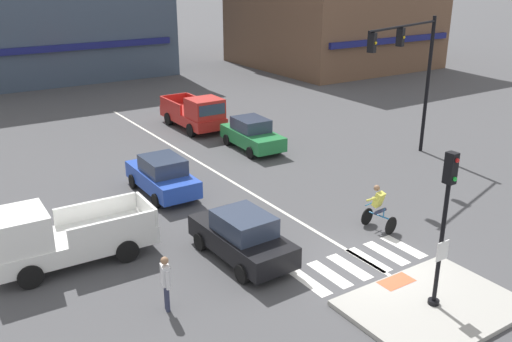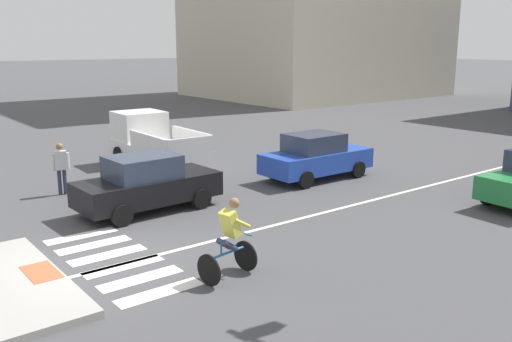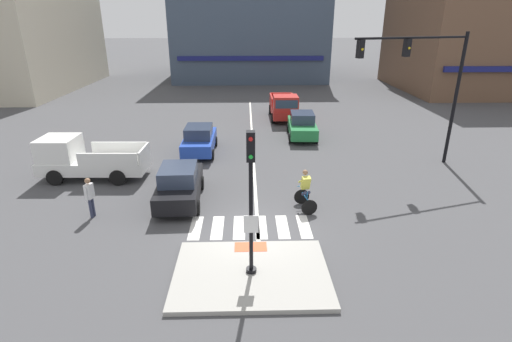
% 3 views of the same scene
% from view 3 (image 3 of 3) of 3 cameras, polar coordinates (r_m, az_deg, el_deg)
% --- Properties ---
extents(ground_plane, '(300.00, 300.00, 0.00)m').
position_cam_3_polar(ground_plane, '(14.81, -0.85, -8.69)').
color(ground_plane, '#474749').
extents(traffic_island, '(4.77, 3.48, 0.15)m').
position_cam_3_polar(traffic_island, '(12.47, -0.69, -14.72)').
color(traffic_island, '#A3A099').
rests_on(traffic_island, ground).
extents(tactile_pad_front, '(1.10, 0.60, 0.01)m').
position_cam_3_polar(tactile_pad_front, '(13.58, -0.78, -10.99)').
color(tactile_pad_front, '#DB5B38').
rests_on(tactile_pad_front, traffic_island).
extents(signal_pole, '(0.44, 0.38, 4.47)m').
position_cam_3_polar(signal_pole, '(11.06, -0.75, -3.09)').
color(signal_pole, black).
rests_on(signal_pole, traffic_island).
extents(crosswalk_stripe_a, '(0.44, 1.80, 0.01)m').
position_cam_3_polar(crosswalk_stripe_a, '(15.16, -8.78, -8.19)').
color(crosswalk_stripe_a, silver).
rests_on(crosswalk_stripe_a, ground).
extents(crosswalk_stripe_b, '(0.44, 1.80, 0.01)m').
position_cam_3_polar(crosswalk_stripe_b, '(15.08, -5.63, -8.20)').
color(crosswalk_stripe_b, silver).
rests_on(crosswalk_stripe_b, ground).
extents(crosswalk_stripe_c, '(0.44, 1.80, 0.01)m').
position_cam_3_polar(crosswalk_stripe_c, '(15.04, -2.46, -8.19)').
color(crosswalk_stripe_c, silver).
rests_on(crosswalk_stripe_c, ground).
extents(crosswalk_stripe_d, '(0.44, 1.80, 0.01)m').
position_cam_3_polar(crosswalk_stripe_d, '(15.05, 0.73, -8.16)').
color(crosswalk_stripe_d, silver).
rests_on(crosswalk_stripe_d, ground).
extents(crosswalk_stripe_e, '(0.44, 1.80, 0.01)m').
position_cam_3_polar(crosswalk_stripe_e, '(15.10, 3.89, -8.10)').
color(crosswalk_stripe_e, silver).
rests_on(crosswalk_stripe_e, ground).
extents(crosswalk_stripe_f, '(0.44, 1.80, 0.01)m').
position_cam_3_polar(crosswalk_stripe_f, '(15.19, 7.03, -8.01)').
color(crosswalk_stripe_f, silver).
rests_on(crosswalk_stripe_f, ground).
extents(lane_centre_line, '(0.14, 28.00, 0.01)m').
position_cam_3_polar(lane_centre_line, '(23.99, -0.48, 3.41)').
color(lane_centre_line, silver).
rests_on(lane_centre_line, ground).
extents(traffic_light_mast, '(6.11, 1.99, 6.82)m').
position_cam_3_polar(traffic_light_mast, '(21.58, 23.81, 12.65)').
color(traffic_light_mast, black).
rests_on(traffic_light_mast, ground).
extents(building_corner_left, '(19.19, 19.99, 12.98)m').
position_cam_3_polar(building_corner_left, '(56.27, -0.95, 20.51)').
color(building_corner_left, '#3D4C60').
rests_on(building_corner_left, ground).
extents(building_far_block, '(15.77, 15.95, 11.35)m').
position_cam_3_polar(building_far_block, '(50.21, 29.52, 16.85)').
color(building_far_block, brown).
rests_on(building_far_block, ground).
extents(car_green_eastbound_far, '(2.00, 4.18, 1.64)m').
position_cam_3_polar(car_green_eastbound_far, '(26.18, 6.74, 6.64)').
color(car_green_eastbound_far, '#237A3D').
rests_on(car_green_eastbound_far, ground).
extents(car_black_westbound_near, '(1.95, 4.16, 1.64)m').
position_cam_3_polar(car_black_westbound_near, '(17.02, -11.12, -1.89)').
color(car_black_westbound_near, black).
rests_on(car_black_westbound_near, ground).
extents(car_blue_westbound_far, '(1.87, 4.11, 1.64)m').
position_cam_3_polar(car_blue_westbound_far, '(23.11, -8.27, 4.57)').
color(car_blue_westbound_far, '#2347B7').
rests_on(car_blue_westbound_far, ground).
extents(pickup_truck_white_cross_left, '(5.15, 2.16, 2.08)m').
position_cam_3_polar(pickup_truck_white_cross_left, '(20.93, -23.79, 1.60)').
color(pickup_truck_white_cross_left, white).
rests_on(pickup_truck_white_cross_left, ground).
extents(pickup_truck_red_eastbound_distant, '(2.07, 5.10, 2.08)m').
position_cam_3_polar(pickup_truck_red_eastbound_distant, '(30.74, 4.10, 9.27)').
color(pickup_truck_red_eastbound_distant, red).
rests_on(pickup_truck_red_eastbound_distant, ground).
extents(cyclist, '(0.83, 1.18, 1.68)m').
position_cam_3_polar(cyclist, '(16.18, 7.23, -2.67)').
color(cyclist, black).
rests_on(cyclist, ground).
extents(pedestrian_at_curb_left, '(0.29, 0.54, 1.67)m').
position_cam_3_polar(pedestrian_at_curb_left, '(16.67, -23.10, -3.16)').
color(pedestrian_at_curb_left, '#2D334C').
rests_on(pedestrian_at_curb_left, ground).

